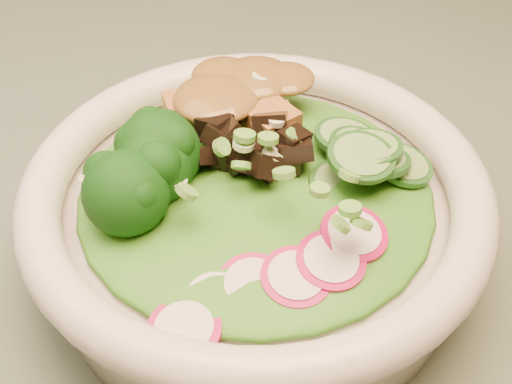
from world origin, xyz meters
TOP-DOWN VIEW (x-y plane):
  - dining_table at (0.00, 0.00)m, footprint 1.20×0.80m
  - salad_bowl at (0.10, -0.06)m, footprint 0.29×0.29m
  - lettuce_bed at (0.10, -0.06)m, footprint 0.22×0.22m
  - broccoli_florets at (0.04, -0.04)m, footprint 0.11×0.10m
  - radish_slices at (0.08, -0.12)m, footprint 0.13×0.09m
  - cucumber_slices at (0.17, -0.08)m, footprint 0.10×0.10m
  - mushroom_heap at (0.11, -0.04)m, footprint 0.10×0.10m
  - tofu_cubes at (0.13, 0.01)m, footprint 0.11×0.10m
  - peanut_sauce at (0.13, 0.01)m, footprint 0.08×0.06m
  - scallion_garnish at (0.10, -0.06)m, footprint 0.21×0.21m

SIDE VIEW (x-z plane):
  - dining_table at x=0.00m, z-range 0.26..1.01m
  - salad_bowl at x=0.10m, z-range 0.75..0.83m
  - lettuce_bed at x=0.10m, z-range 0.80..0.83m
  - radish_slices at x=0.08m, z-range 0.81..0.83m
  - cucumber_slices at x=0.17m, z-range 0.81..0.85m
  - tofu_cubes at x=0.13m, z-range 0.81..0.85m
  - mushroom_heap at x=0.11m, z-range 0.81..0.85m
  - broccoli_florets at x=0.04m, z-range 0.81..0.86m
  - scallion_garnish at x=0.10m, z-range 0.83..0.85m
  - peanut_sauce at x=0.13m, z-range 0.83..0.85m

